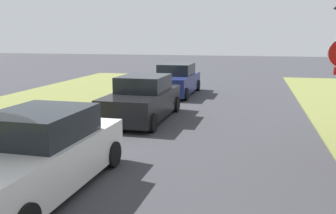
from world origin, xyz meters
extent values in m
cube|color=white|center=(-2.42, 8.19, 0.59)|extent=(1.91, 4.44, 0.85)
cube|color=black|center=(-2.42, 8.41, 1.29)|extent=(1.64, 2.06, 0.56)
cylinder|color=black|center=(-1.52, 9.82, 0.30)|extent=(0.21, 0.60, 0.60)
cylinder|color=black|center=(-3.26, 9.85, 0.30)|extent=(0.21, 0.60, 0.60)
cube|color=black|center=(-2.32, 14.75, 0.59)|extent=(1.91, 4.44, 0.85)
cube|color=black|center=(-2.32, 14.97, 1.29)|extent=(1.64, 2.06, 0.56)
cylinder|color=black|center=(-1.49, 13.08, 0.30)|extent=(0.21, 0.60, 0.60)
cylinder|color=black|center=(-3.23, 13.11, 0.30)|extent=(0.21, 0.60, 0.60)
cylinder|color=black|center=(-1.42, 16.38, 0.30)|extent=(0.21, 0.60, 0.60)
cylinder|color=black|center=(-3.16, 16.41, 0.30)|extent=(0.21, 0.60, 0.60)
cube|color=navy|center=(-2.37, 20.70, 0.59)|extent=(1.91, 4.44, 0.85)
cube|color=black|center=(-2.36, 20.92, 1.29)|extent=(1.64, 2.06, 0.56)
cylinder|color=black|center=(-1.53, 19.03, 0.30)|extent=(0.21, 0.60, 0.60)
cylinder|color=black|center=(-3.27, 19.07, 0.30)|extent=(0.21, 0.60, 0.60)
cylinder|color=black|center=(-1.46, 22.33, 0.30)|extent=(0.21, 0.60, 0.60)
cylinder|color=black|center=(-3.20, 22.37, 0.30)|extent=(0.21, 0.60, 0.60)
camera|label=1|loc=(1.60, 2.14, 2.98)|focal=39.68mm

